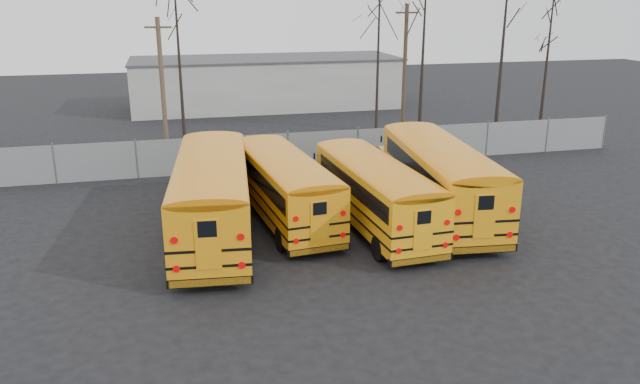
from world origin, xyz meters
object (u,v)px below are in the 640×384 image
object	(u,v)px
bus_c	(373,188)
utility_pole_left	(163,91)
bus_a	(212,189)
bus_b	(283,182)
utility_pole_right	(405,69)
bus_d	(439,172)

from	to	relation	value
bus_c	utility_pole_left	size ratio (longest dim) A/B	1.30
bus_c	bus_a	bearing A→B (deg)	172.00
bus_a	utility_pole_left	bearing A→B (deg)	103.81
bus_b	bus_c	xyz separation A→B (m)	(3.40, -1.71, -0.00)
utility_pole_left	utility_pole_right	size ratio (longest dim) A/B	0.94
bus_a	bus_d	size ratio (longest dim) A/B	1.02
bus_c	bus_b	bearing A→B (deg)	149.95
bus_b	utility_pole_left	xyz separation A→B (m)	(-4.70, 10.55, 2.44)
bus_a	bus_b	xyz separation A→B (m)	(3.05, 1.19, -0.25)
bus_a	utility_pole_right	distance (m)	21.72
bus_c	utility_pole_right	bearing A→B (deg)	61.94
bus_b	bus_c	bearing A→B (deg)	-32.40
bus_b	utility_pole_left	bearing A→B (deg)	108.32
bus_b	bus_c	size ratio (longest dim) A/B	1.01
bus_d	utility_pole_right	distance (m)	16.80
bus_a	bus_d	xyz separation A→B (m)	(9.66, 0.28, -0.04)
bus_d	utility_pole_left	bearing A→B (deg)	140.46
utility_pole_right	utility_pole_left	bearing A→B (deg)	-165.34
bus_b	bus_c	world-z (taller)	same
bus_b	bus_d	world-z (taller)	bus_d
bus_a	utility_pole_left	distance (m)	12.06
bus_c	bus_d	size ratio (longest dim) A/B	0.88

